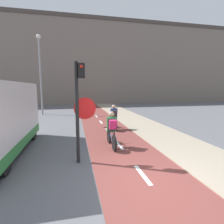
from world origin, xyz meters
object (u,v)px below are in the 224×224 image
Objects in this scene: traffic_light_pole at (80,101)px; cyclist_far at (114,117)px; street_lamp_far at (40,67)px; cyclist_near at (112,130)px.

traffic_light_pole is 2.02× the size of cyclist_far.
street_lamp_far is 4.21× the size of cyclist_near.
traffic_light_pole is 1.92× the size of cyclist_near.
cyclist_near is (4.21, -9.83, -3.47)m from street_lamp_far.
traffic_light_pole is at bearing -136.82° from cyclist_near.
cyclist_near is 1.05× the size of cyclist_far.
traffic_light_pole is 4.71m from cyclist_far.
cyclist_far is at bearing 75.69° from cyclist_near.
street_lamp_far is 4.42× the size of cyclist_far.
traffic_light_pole is at bearing -115.92° from cyclist_far.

